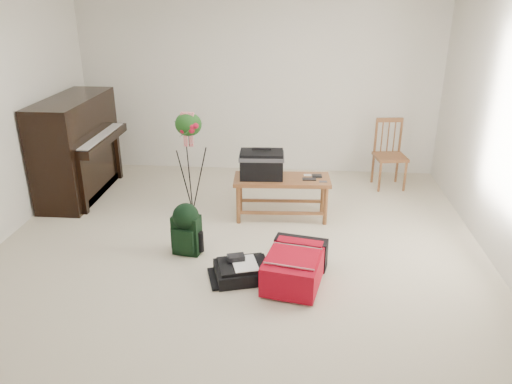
# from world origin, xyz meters

# --- Properties ---
(floor) EXTENTS (5.00, 5.50, 0.01)m
(floor) POSITION_xyz_m (0.00, 0.00, 0.00)
(floor) COLOR beige
(floor) RESTS_ON ground
(wall_back) EXTENTS (5.00, 0.04, 2.50)m
(wall_back) POSITION_xyz_m (0.00, 2.75, 1.25)
(wall_back) COLOR silver
(wall_back) RESTS_ON floor
(piano) EXTENTS (0.71, 1.50, 1.25)m
(piano) POSITION_xyz_m (-2.19, 1.60, 0.60)
(piano) COLOR black
(piano) RESTS_ON floor
(bench) EXTENTS (1.11, 0.49, 0.84)m
(bench) POSITION_xyz_m (0.25, 1.11, 0.59)
(bench) COLOR brown
(bench) RESTS_ON floor
(dining_chair) EXTENTS (0.44, 0.44, 0.90)m
(dining_chair) POSITION_xyz_m (1.80, 2.22, 0.44)
(dining_chair) COLOR brown
(dining_chair) RESTS_ON floor
(red_suitcase) EXTENTS (0.61, 0.79, 0.30)m
(red_suitcase) POSITION_xyz_m (0.58, -0.23, 0.16)
(red_suitcase) COLOR #B1071B
(red_suitcase) RESTS_ON floor
(black_duffel) EXTENTS (0.59, 0.52, 0.21)m
(black_duffel) POSITION_xyz_m (0.10, -0.25, 0.07)
(black_duffel) COLOR black
(black_duffel) RESTS_ON floor
(green_backpack) EXTENTS (0.30, 0.27, 0.54)m
(green_backpack) POSITION_xyz_m (-0.50, 0.16, 0.30)
(green_backpack) COLOR black
(green_backpack) RESTS_ON floor
(flower_stand) EXTENTS (0.43, 0.43, 1.24)m
(flower_stand) POSITION_xyz_m (-0.65, 1.16, 0.61)
(flower_stand) COLOR black
(flower_stand) RESTS_ON floor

